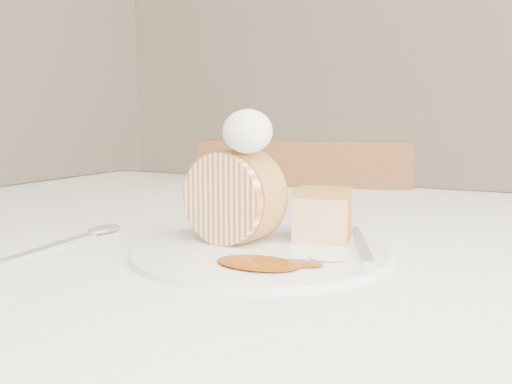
% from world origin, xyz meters
% --- Properties ---
extents(table, '(1.40, 0.90, 0.75)m').
position_xyz_m(table, '(0.00, 0.20, 0.66)').
color(table, white).
rests_on(table, ground).
extents(chair_far, '(0.49, 0.49, 0.83)m').
position_xyz_m(chair_far, '(-0.22, 0.66, 0.48)').
color(chair_far, brown).
rests_on(chair_far, ground).
extents(plate, '(0.29, 0.29, 0.01)m').
position_xyz_m(plate, '(-0.04, 0.07, 0.75)').
color(plate, white).
rests_on(plate, table).
extents(roulade_slice, '(0.10, 0.06, 0.09)m').
position_xyz_m(roulade_slice, '(-0.08, 0.08, 0.80)').
color(roulade_slice, '#FFE7B1').
rests_on(roulade_slice, plate).
extents(cake_chunk, '(0.06, 0.06, 0.05)m').
position_xyz_m(cake_chunk, '(0.00, 0.13, 0.78)').
color(cake_chunk, '#B98946').
rests_on(cake_chunk, plate).
extents(whipped_cream, '(0.05, 0.05, 0.04)m').
position_xyz_m(whipped_cream, '(-0.05, 0.07, 0.87)').
color(whipped_cream, white).
rests_on(whipped_cream, roulade_slice).
extents(caramel_drizzle, '(0.02, 0.02, 0.01)m').
position_xyz_m(caramel_drizzle, '(-0.06, 0.07, 0.89)').
color(caramel_drizzle, '#742E04').
rests_on(caramel_drizzle, whipped_cream).
extents(caramel_pool, '(0.09, 0.07, 0.00)m').
position_xyz_m(caramel_pool, '(-0.01, 0.01, 0.76)').
color(caramel_pool, '#742E04').
rests_on(caramel_pool, plate).
extents(fork, '(0.07, 0.14, 0.00)m').
position_xyz_m(fork, '(0.05, 0.11, 0.76)').
color(fork, silver).
rests_on(fork, plate).
extents(spoon, '(0.04, 0.16, 0.00)m').
position_xyz_m(spoon, '(-0.24, -0.01, 0.75)').
color(spoon, silver).
rests_on(spoon, table).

